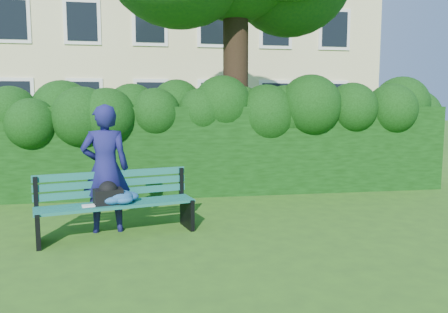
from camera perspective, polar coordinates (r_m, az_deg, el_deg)
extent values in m
plane|color=#315A1C|center=(7.12, 0.81, -8.18)|extent=(80.00, 80.00, 0.00)
cube|color=beige|center=(21.22, -6.30, 18.05)|extent=(16.00, 8.00, 12.00)
cube|color=white|center=(17.42, -25.58, 6.65)|extent=(1.30, 0.08, 1.60)
cube|color=black|center=(17.38, -25.61, 6.65)|extent=(1.05, 0.04, 1.35)
cube|color=white|center=(16.92, -17.68, 7.01)|extent=(1.30, 0.08, 1.60)
cube|color=black|center=(16.88, -17.70, 7.01)|extent=(1.05, 0.04, 1.35)
cube|color=white|center=(16.75, -9.47, 7.24)|extent=(1.30, 0.08, 1.60)
cube|color=black|center=(16.71, -9.47, 7.24)|extent=(1.05, 0.04, 1.35)
cube|color=white|center=(16.93, -1.25, 7.32)|extent=(1.30, 0.08, 1.60)
cube|color=black|center=(16.89, -1.23, 7.32)|extent=(1.05, 0.04, 1.35)
cube|color=white|center=(17.44, 6.64, 7.26)|extent=(1.30, 0.08, 1.60)
cube|color=black|center=(17.40, 6.68, 7.26)|extent=(1.05, 0.04, 1.35)
cube|color=white|center=(18.25, 13.95, 7.09)|extent=(1.30, 0.08, 1.60)
cube|color=black|center=(18.21, 14.00, 7.09)|extent=(1.05, 0.04, 1.35)
cube|color=white|center=(17.67, -26.06, 15.76)|extent=(1.30, 0.08, 1.60)
cube|color=black|center=(17.63, -26.09, 15.78)|extent=(1.05, 0.04, 1.35)
cube|color=white|center=(17.17, -18.03, 16.38)|extent=(1.30, 0.08, 1.60)
cube|color=black|center=(17.14, -18.05, 16.41)|extent=(1.05, 0.04, 1.35)
cube|color=white|center=(17.01, -9.66, 16.71)|extent=(1.30, 0.08, 1.60)
cube|color=black|center=(16.97, -9.66, 16.73)|extent=(1.05, 0.04, 1.35)
cube|color=white|center=(17.18, -1.28, 16.70)|extent=(1.30, 0.08, 1.60)
cube|color=black|center=(17.15, -1.26, 16.72)|extent=(1.05, 0.04, 1.35)
cube|color=white|center=(17.68, 6.77, 16.37)|extent=(1.30, 0.08, 1.60)
cube|color=black|center=(17.65, 6.81, 16.39)|extent=(1.05, 0.04, 1.35)
cube|color=white|center=(18.49, 14.21, 15.79)|extent=(1.30, 0.08, 1.60)
cube|color=black|center=(18.45, 14.26, 15.81)|extent=(1.05, 0.04, 1.35)
cube|color=black|center=(9.10, -1.66, 0.86)|extent=(10.00, 1.00, 1.80)
cylinder|color=black|center=(9.45, 1.53, 11.30)|extent=(0.53, 0.53, 5.17)
cube|color=#115751|center=(6.15, -13.50, -6.47)|extent=(2.12, 0.64, 0.04)
cube|color=#115751|center=(6.26, -13.71, -6.23)|extent=(2.12, 0.64, 0.04)
cube|color=#115751|center=(6.38, -13.90, -6.00)|extent=(2.12, 0.64, 0.04)
cube|color=#115751|center=(6.49, -14.09, -5.78)|extent=(2.12, 0.64, 0.04)
cube|color=#115751|center=(6.54, -14.25, -4.52)|extent=(2.11, 0.58, 0.10)
cube|color=#115751|center=(6.53, -14.29, -3.39)|extent=(2.11, 0.58, 0.10)
cube|color=#115751|center=(6.52, -14.34, -2.25)|extent=(2.11, 0.58, 0.10)
cube|color=black|center=(6.28, -23.16, -8.70)|extent=(0.18, 0.50, 0.44)
cube|color=black|center=(6.44, -23.38, -4.42)|extent=(0.07, 0.07, 0.45)
cube|color=black|center=(6.18, -23.25, -6.86)|extent=(0.16, 0.42, 0.05)
cube|color=black|center=(6.62, -4.85, -7.39)|extent=(0.18, 0.50, 0.44)
cube|color=black|center=(6.77, -5.61, -3.36)|extent=(0.07, 0.07, 0.45)
cube|color=black|center=(6.53, -4.72, -5.62)|extent=(0.16, 0.42, 0.05)
cube|color=white|center=(6.21, -17.22, -6.16)|extent=(0.21, 0.17, 0.02)
cube|color=black|center=(6.27, -14.89, -5.07)|extent=(0.44, 0.35, 0.21)
imported|color=#181855|center=(6.51, -15.23, -1.55)|extent=(0.71, 0.50, 1.85)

